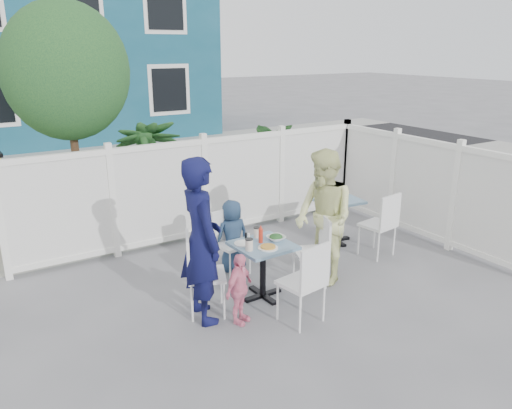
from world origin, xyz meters
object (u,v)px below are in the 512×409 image
spare_table (336,209)px  man (201,240)px  chair_right (316,246)px  chair_left (199,268)px  boy (232,235)px  woman (324,217)px  chair_back (229,237)px  main_table (263,256)px  chair_near (307,278)px  toddler (239,289)px

spare_table → man: (-2.77, -0.98, 0.39)m
chair_right → man: bearing=111.5°
chair_left → boy: size_ratio=0.97×
woman → boy: (-0.83, 0.90, -0.37)m
woman → boy: 1.28m
boy → woman: bearing=131.7°
man → chair_back: bearing=-37.9°
chair_left → man: size_ratio=0.52×
chair_right → chair_back: (-0.78, 0.89, -0.02)m
woman → boy: bearing=-131.7°
main_table → chair_near: bearing=-84.9°
chair_left → chair_back: bearing=157.0°
main_table → woman: (0.91, -0.01, 0.33)m
spare_table → toddler: (-2.49, -1.30, -0.14)m
man → boy: bearing=-39.0°
toddler → main_table: bearing=5.6°
chair_right → toddler: bearing=125.1°
spare_table → chair_right: 1.53m
chair_left → boy: bearing=156.1°
chair_near → boy: bearing=81.1°
chair_near → chair_back: bearing=84.1°
woman → chair_near: bearing=-42.1°
main_table → chair_right: (0.78, -0.05, -0.01)m
woman → man: bearing=-83.2°
spare_table → chair_near: size_ratio=0.76×
woman → boy: woman is taller
main_table → chair_back: bearing=90.6°
chair_back → boy: 0.10m
man → toddler: bearing=-133.6°
main_table → chair_left: 0.82m
main_table → chair_back: size_ratio=0.80×
boy → toddler: boy is taller
spare_table → woman: (-1.04, -0.94, 0.32)m
chair_left → spare_table: bearing=130.7°
main_table → boy: bearing=85.1°
chair_back → spare_table: bearing=173.2°
main_table → chair_left: size_ratio=0.72×
chair_back → man: bearing=37.6°
spare_table → chair_back: bearing=-177.2°
woman → chair_right: bearing=-67.4°
chair_near → woman: (0.84, 0.77, 0.31)m
main_table → toddler: (-0.54, -0.37, -0.13)m
boy → chair_left: bearing=42.0°
toddler → spare_table: bearing=-1.0°
man → woman: 1.74m
chair_back → chair_right: bearing=121.8°
chair_left → man: 0.38m
boy → toddler: (-0.62, -1.26, -0.08)m
woman → toddler: bearing=-70.6°
toddler → man: bearing=102.9°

